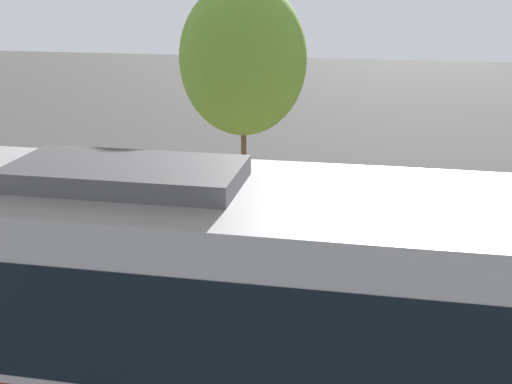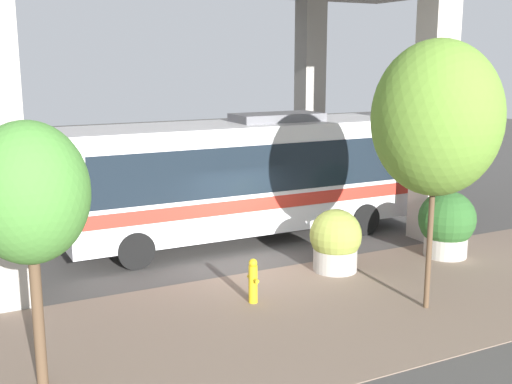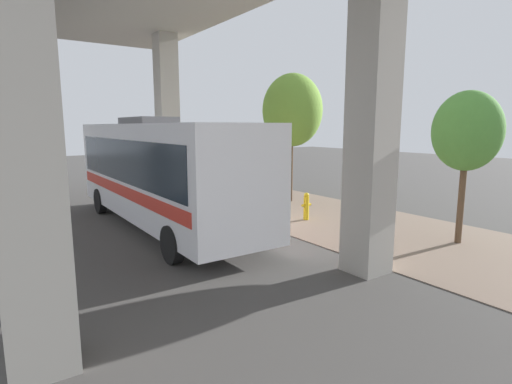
{
  "view_description": "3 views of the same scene",
  "coord_description": "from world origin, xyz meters",
  "px_view_note": "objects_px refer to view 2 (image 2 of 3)",
  "views": [
    {
      "loc": [
        9.67,
        0.82,
        5.87
      ],
      "look_at": [
        -0.63,
        -1.19,
        2.35
      ],
      "focal_mm": 45.0,
      "sensor_mm": 36.0,
      "label": 1
    },
    {
      "loc": [
        -14.12,
        7.34,
        5.44
      ],
      "look_at": [
        0.75,
        -0.23,
        1.94
      ],
      "focal_mm": 45.0,
      "sensor_mm": 36.0,
      "label": 2
    },
    {
      "loc": [
        7.97,
        12.15,
        3.48
      ],
      "look_at": [
        -0.11,
        0.47,
        1.14
      ],
      "focal_mm": 28.0,
      "sensor_mm": 36.0,
      "label": 3
    }
  ],
  "objects_px": {
    "fire_hydrant": "(253,281)",
    "street_tree_near": "(437,118)",
    "street_tree_far": "(29,194)",
    "planter_front": "(336,241)",
    "bus": "(245,173)",
    "planter_middle": "(447,224)"
  },
  "relations": [
    {
      "from": "planter_middle",
      "to": "fire_hydrant",
      "type": "bearing_deg",
      "value": 96.1
    },
    {
      "from": "street_tree_far",
      "to": "planter_front",
      "type": "bearing_deg",
      "value": -70.19
    },
    {
      "from": "bus",
      "to": "fire_hydrant",
      "type": "bearing_deg",
      "value": 155.77
    },
    {
      "from": "bus",
      "to": "planter_middle",
      "type": "distance_m",
      "value": 5.98
    },
    {
      "from": "bus",
      "to": "street_tree_near",
      "type": "height_order",
      "value": "street_tree_near"
    },
    {
      "from": "planter_front",
      "to": "street_tree_far",
      "type": "relative_size",
      "value": 0.37
    },
    {
      "from": "fire_hydrant",
      "to": "street_tree_near",
      "type": "height_order",
      "value": "street_tree_near"
    },
    {
      "from": "fire_hydrant",
      "to": "planter_front",
      "type": "height_order",
      "value": "planter_front"
    },
    {
      "from": "fire_hydrant",
      "to": "planter_front",
      "type": "xyz_separation_m",
      "value": [
        1.04,
        -2.91,
        0.28
      ]
    },
    {
      "from": "planter_front",
      "to": "street_tree_near",
      "type": "relative_size",
      "value": 0.28
    },
    {
      "from": "fire_hydrant",
      "to": "street_tree_far",
      "type": "relative_size",
      "value": 0.23
    },
    {
      "from": "street_tree_near",
      "to": "street_tree_far",
      "type": "bearing_deg",
      "value": 88.34
    },
    {
      "from": "planter_front",
      "to": "planter_middle",
      "type": "relative_size",
      "value": 0.88
    },
    {
      "from": "fire_hydrant",
      "to": "street_tree_near",
      "type": "bearing_deg",
      "value": -121.27
    },
    {
      "from": "planter_front",
      "to": "street_tree_far",
      "type": "xyz_separation_m",
      "value": [
        -2.8,
        7.77,
        2.52
      ]
    },
    {
      "from": "planter_middle",
      "to": "planter_front",
      "type": "bearing_deg",
      "value": 84.06
    },
    {
      "from": "bus",
      "to": "planter_front",
      "type": "xyz_separation_m",
      "value": [
        -3.76,
        -0.75,
        -1.25
      ]
    },
    {
      "from": "fire_hydrant",
      "to": "planter_front",
      "type": "bearing_deg",
      "value": -70.42
    },
    {
      "from": "planter_middle",
      "to": "street_tree_far",
      "type": "bearing_deg",
      "value": 102.29
    },
    {
      "from": "planter_front",
      "to": "street_tree_near",
      "type": "bearing_deg",
      "value": -172.85
    },
    {
      "from": "fire_hydrant",
      "to": "street_tree_near",
      "type": "relative_size",
      "value": 0.18
    },
    {
      "from": "bus",
      "to": "street_tree_far",
      "type": "bearing_deg",
      "value": 133.08
    }
  ]
}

